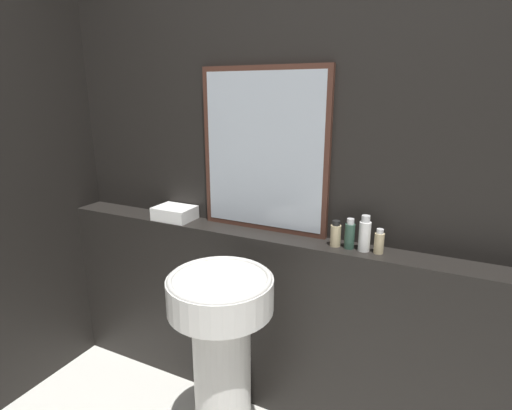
% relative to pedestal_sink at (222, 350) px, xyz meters
% --- Properties ---
extents(wall_back, '(8.00, 0.06, 2.50)m').
position_rel_pedestal_sink_xyz_m(wall_back, '(0.07, 0.54, 0.68)').
color(wall_back, black).
rests_on(wall_back, ground_plane).
extents(vanity_counter, '(2.60, 0.18, 0.97)m').
position_rel_pedestal_sink_xyz_m(vanity_counter, '(0.07, 0.43, -0.09)').
color(vanity_counter, black).
rests_on(vanity_counter, ground_plane).
extents(pedestal_sink, '(0.45, 0.45, 0.93)m').
position_rel_pedestal_sink_xyz_m(pedestal_sink, '(0.00, 0.00, 0.00)').
color(pedestal_sink, silver).
rests_on(pedestal_sink, ground_plane).
extents(mirror, '(0.67, 0.03, 0.81)m').
position_rel_pedestal_sink_xyz_m(mirror, '(-0.03, 0.49, 0.80)').
color(mirror, '#47281E').
rests_on(mirror, vanity_counter).
extents(towel_stack, '(0.21, 0.16, 0.07)m').
position_rel_pedestal_sink_xyz_m(towel_stack, '(-0.55, 0.43, 0.43)').
color(towel_stack, white).
rests_on(towel_stack, vanity_counter).
extents(shampoo_bottle, '(0.05, 0.05, 0.12)m').
position_rel_pedestal_sink_xyz_m(shampoo_bottle, '(0.36, 0.43, 0.45)').
color(shampoo_bottle, '#C6B284').
rests_on(shampoo_bottle, vanity_counter).
extents(conditioner_bottle, '(0.05, 0.05, 0.14)m').
position_rel_pedestal_sink_xyz_m(conditioner_bottle, '(0.43, 0.43, 0.46)').
color(conditioner_bottle, '#2D4C3D').
rests_on(conditioner_bottle, vanity_counter).
extents(lotion_bottle, '(0.05, 0.05, 0.16)m').
position_rel_pedestal_sink_xyz_m(lotion_bottle, '(0.49, 0.43, 0.47)').
color(lotion_bottle, white).
rests_on(lotion_bottle, vanity_counter).
extents(body_wash_bottle, '(0.04, 0.04, 0.11)m').
position_rel_pedestal_sink_xyz_m(body_wash_bottle, '(0.56, 0.43, 0.45)').
color(body_wash_bottle, '#C6B284').
rests_on(body_wash_bottle, vanity_counter).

